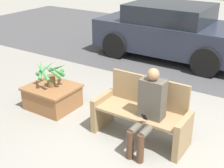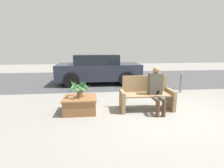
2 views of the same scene
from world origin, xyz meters
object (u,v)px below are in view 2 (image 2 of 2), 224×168
(bollard_post, at_px, (181,82))
(parked_car, at_px, (98,69))
(person_seated, at_px, (156,88))
(planter_box, at_px, (80,104))
(potted_plant, at_px, (80,87))
(bench, at_px, (146,95))

(bollard_post, bearing_deg, parked_car, 145.27)
(parked_car, relative_size, bollard_post, 5.11)
(person_seated, bearing_deg, bollard_post, 48.22)
(parked_car, distance_m, bollard_post, 3.84)
(planter_box, relative_size, parked_car, 0.23)
(person_seated, bearing_deg, potted_plant, 174.93)
(person_seated, relative_size, bollard_post, 1.60)
(planter_box, height_order, potted_plant, potted_plant)
(bollard_post, bearing_deg, person_seated, -131.78)
(planter_box, relative_size, bollard_post, 1.15)
(person_seated, height_order, planter_box, person_seated)
(potted_plant, height_order, parked_car, parked_car)
(bench, relative_size, planter_box, 1.66)
(person_seated, relative_size, parked_car, 0.31)
(parked_car, bearing_deg, person_seated, -70.93)
(potted_plant, distance_m, bollard_post, 4.17)
(bollard_post, bearing_deg, potted_plant, -155.11)
(bench, height_order, bollard_post, bench)
(bench, bearing_deg, person_seated, -44.50)
(person_seated, relative_size, potted_plant, 2.07)
(planter_box, xyz_separation_m, bollard_post, (3.78, 1.75, 0.17))
(person_seated, bearing_deg, parked_car, 109.07)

